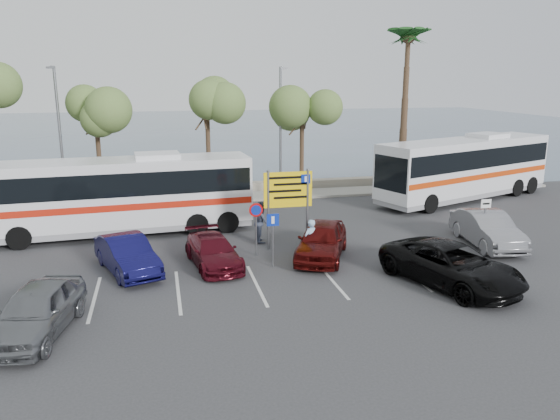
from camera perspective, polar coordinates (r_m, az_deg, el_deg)
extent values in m
plane|color=#313234|center=(21.76, 0.21, -6.63)|extent=(120.00, 120.00, 0.00)
cube|color=gray|center=(35.00, -4.90, 1.36)|extent=(44.00, 2.40, 0.15)
cube|color=gray|center=(36.89, -5.33, 2.35)|extent=(48.00, 0.80, 0.60)
plane|color=#415B68|center=(80.36, -9.45, 8.22)|extent=(140.00, 140.00, 0.00)
cylinder|color=#382619|center=(34.40, -18.35, 4.88)|extent=(0.28, 0.28, 5.04)
cylinder|color=#382619|center=(34.33, -7.49, 5.92)|extent=(0.28, 0.28, 5.60)
cylinder|color=#382619|center=(35.39, 2.29, 5.92)|extent=(0.28, 0.28, 5.18)
cylinder|color=#382619|center=(37.56, 12.85, 9.75)|extent=(0.48, 0.48, 10.00)
cylinder|color=slate|center=(34.09, -21.97, 7.02)|extent=(0.16, 0.16, 8.00)
cylinder|color=slate|center=(33.47, -22.71, 13.65)|extent=(0.12, 0.90, 0.12)
cube|color=slate|center=(32.98, -22.85, 13.56)|extent=(0.45, 0.25, 0.12)
cylinder|color=slate|center=(34.49, 0.05, 8.08)|extent=(0.16, 0.16, 8.00)
cylinder|color=slate|center=(33.88, 0.22, 14.67)|extent=(0.12, 0.90, 0.12)
cube|color=slate|center=(33.39, 0.42, 14.60)|extent=(0.45, 0.25, 0.12)
cylinder|color=slate|center=(24.24, -1.24, -0.03)|extent=(0.12, 0.12, 3.60)
cylinder|color=slate|center=(24.65, 2.87, 0.19)|extent=(0.12, 0.12, 3.60)
cube|color=yellow|center=(24.23, 0.84, 2.15)|extent=(2.20, 0.06, 1.60)
cube|color=#0C2699|center=(24.30, 2.71, 3.25)|extent=(0.42, 0.01, 0.42)
cylinder|color=slate|center=(23.54, -2.51, -2.23)|extent=(0.07, 0.07, 2.20)
cylinder|color=#B20C0C|center=(23.26, -2.52, 0.00)|extent=(0.60, 0.03, 0.60)
cylinder|color=slate|center=(22.10, -0.75, -3.29)|extent=(0.07, 0.07, 2.20)
cube|color=#0C2699|center=(21.84, -0.75, -1.04)|extent=(0.50, 0.03, 0.50)
cylinder|color=slate|center=(26.55, 20.54, -1.25)|extent=(0.07, 0.07, 2.20)
cube|color=white|center=(26.33, 20.73, 0.63)|extent=(0.50, 0.03, 0.40)
cube|color=silver|center=(27.61, -16.47, 1.84)|extent=(12.85, 3.61, 3.12)
cube|color=black|center=(27.51, -16.54, 2.98)|extent=(12.60, 3.63, 1.11)
cube|color=red|center=(27.72, -16.39, 0.83)|extent=(12.72, 3.63, 0.32)
cube|color=gray|center=(27.96, -16.25, -1.28)|extent=(12.72, 3.57, 0.58)
cube|color=silver|center=(27.33, -16.71, 5.30)|extent=(2.23, 1.84, 0.25)
cube|color=silver|center=(36.08, 18.83, 4.48)|extent=(13.17, 7.26, 3.21)
cube|color=black|center=(36.00, 18.90, 5.37)|extent=(12.94, 7.20, 1.14)
cube|color=#C4380B|center=(36.16, 18.77, 3.67)|extent=(13.06, 7.24, 0.33)
cube|color=gray|center=(36.36, 18.63, 1.99)|extent=(13.04, 7.18, 0.60)
cube|color=silver|center=(35.86, 19.04, 7.21)|extent=(2.65, 2.40, 0.26)
imported|color=slate|center=(18.15, -24.11, -9.58)|extent=(2.73, 4.80, 1.54)
imported|color=#0F0E43|center=(22.50, -15.68, -4.52)|extent=(2.91, 4.64, 1.44)
imported|color=#4E0D17|center=(22.57, -6.99, -4.31)|extent=(2.36, 4.46, 1.23)
imported|color=#4E0C0B|center=(23.39, 4.37, -3.16)|extent=(3.65, 4.98, 1.58)
imported|color=black|center=(21.33, 17.47, -5.50)|extent=(4.35, 6.16, 1.56)
imported|color=gray|center=(26.73, 20.85, -1.86)|extent=(2.24, 4.97, 1.58)
imported|color=#9CC0E3|center=(22.93, 3.18, -3.19)|extent=(0.79, 0.71, 1.80)
imported|color=#333A4D|center=(25.52, -1.96, -1.26)|extent=(0.73, 0.94, 1.93)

